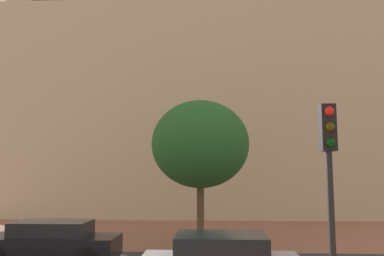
{
  "coord_description": "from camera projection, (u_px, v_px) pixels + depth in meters",
  "views": [
    {
      "loc": [
        0.47,
        -2.64,
        3.01
      ],
      "look_at": [
        -0.11,
        10.18,
        4.5
      ],
      "focal_mm": 36.1,
      "sensor_mm": 36.0,
      "label": 1
    }
  ],
  "objects": [
    {
      "name": "landmark_building",
      "position": [
        189.0,
        99.0,
        32.03
      ],
      "size": [
        27.06,
        13.69,
        29.7
      ],
      "color": "beige",
      "rests_on": "ground_plane"
    },
    {
      "name": "car_black",
      "position": [
        52.0,
        243.0,
        13.02
      ],
      "size": [
        4.46,
        1.95,
        1.38
      ],
      "color": "black",
      "rests_on": "ground_plane"
    },
    {
      "name": "traffic_light_pole",
      "position": [
        330.0,
        172.0,
        7.26
      ],
      "size": [
        0.28,
        0.34,
        4.32
      ],
      "color": "black",
      "rests_on": "ground_plane"
    },
    {
      "name": "tree_curb_far",
      "position": [
        200.0,
        144.0,
        16.79
      ],
      "size": [
        4.24,
        4.24,
        6.17
      ],
      "color": "brown",
      "rests_on": "ground_plane"
    }
  ]
}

